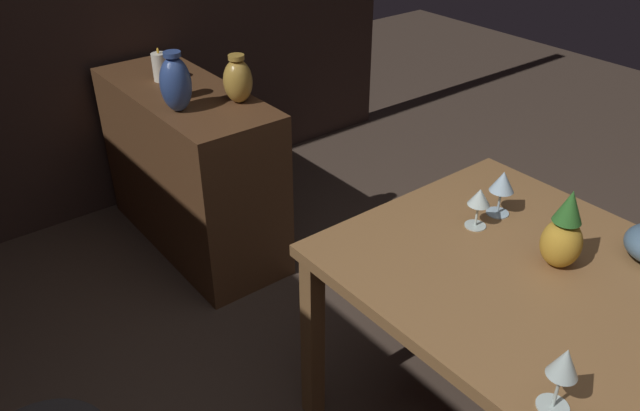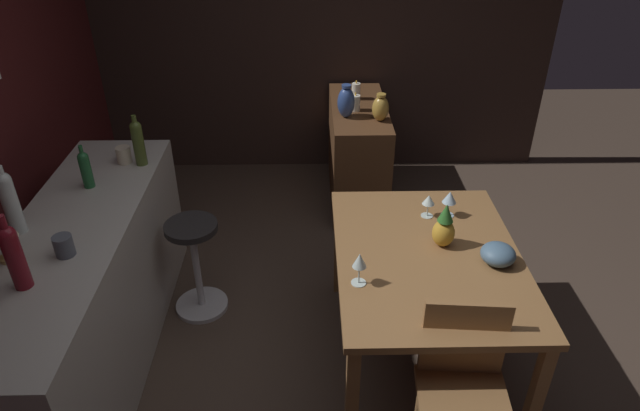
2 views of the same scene
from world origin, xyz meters
name	(u,v)px [view 1 (image 1 of 2)]	position (x,y,z in m)	size (l,w,h in m)	color
dining_table	(558,312)	(0.04, -0.39, 0.66)	(1.31, 0.96, 0.74)	olive
sideboard_cabinet	(191,169)	(1.90, -0.18, 0.41)	(1.10, 0.44, 0.82)	#56351E
wine_glass_left	(479,199)	(0.41, -0.45, 0.84)	(0.07, 0.07, 0.14)	silver
wine_glass_right	(502,183)	(0.41, -0.57, 0.86)	(0.08, 0.08, 0.16)	silver
wine_glass_center	(564,365)	(-0.19, -0.01, 0.87)	(0.07, 0.07, 0.18)	silver
pineapple_centerpiece	(563,234)	(0.12, -0.48, 0.85)	(0.12, 0.12, 0.25)	gold
pillar_candle_tall	(160,67)	(2.08, -0.16, 0.89)	(0.07, 0.07, 0.16)	white
pillar_candle_short	(180,84)	(1.83, -0.14, 0.88)	(0.08, 0.08, 0.15)	white
vase_brass	(238,80)	(1.62, -0.31, 0.92)	(0.13, 0.13, 0.21)	#B78C38
vase_ceramic_blue	(176,83)	(1.70, -0.06, 0.94)	(0.13, 0.13, 0.26)	#334C8C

